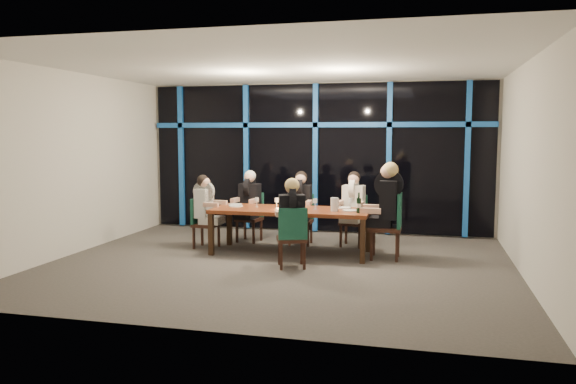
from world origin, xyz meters
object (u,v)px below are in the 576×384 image
chair_end_right (391,222)px  diner_end_right (386,196)px  chair_far_mid (301,216)px  diner_end_left (206,200)px  diner_near_mid (292,209)px  wine_bottle (359,205)px  chair_far_left (251,214)px  diner_far_left (249,195)px  water_pitcher (334,204)px  diner_far_mid (301,197)px  chair_end_left (202,220)px  chair_near_mid (292,234)px  dining_table (291,213)px  chair_far_right (354,217)px  diner_far_right (353,198)px

chair_end_right → diner_end_right: (-0.09, -0.00, 0.42)m
chair_far_mid → diner_end_right: bearing=-30.7°
diner_end_left → diner_near_mid: size_ratio=0.95×
diner_end_left → wine_bottle: 2.71m
diner_end_left → diner_end_right: 3.11m
diner_near_mid → chair_far_left: bearing=-75.8°
diner_far_left → water_pitcher: diner_far_left is taller
diner_near_mid → water_pitcher: size_ratio=4.08×
diner_far_mid → wine_bottle: 1.51m
chair_far_left → chair_far_mid: bearing=4.7°
diner_end_right → diner_near_mid: diner_end_right is taller
chair_far_left → water_pitcher: bearing=-22.7°
chair_far_mid → wine_bottle: size_ratio=2.81×
chair_end_left → water_pitcher: size_ratio=3.99×
chair_far_mid → chair_near_mid: 1.88m
chair_end_left → chair_end_right: (3.26, -0.12, 0.10)m
chair_end_right → diner_end_right: diner_end_right is taller
chair_end_left → wine_bottle: wine_bottle is taller
diner_end_left → diner_far_mid: bearing=-62.6°
diner_end_left → diner_far_left: bearing=-33.7°
dining_table → chair_far_left: 1.34m
chair_end_right → chair_near_mid: (-1.38, -0.99, -0.08)m
dining_table → diner_end_left: 1.55m
chair_far_mid → chair_far_right: bearing=3.1°
chair_end_left → diner_far_mid: 1.79m
chair_near_mid → dining_table: bearing=-94.7°
chair_far_right → chair_end_left: chair_far_right is taller
chair_far_left → chair_far_right: bearing=8.5°
diner_end_right → wine_bottle: size_ratio=3.20×
dining_table → diner_near_mid: diner_near_mid is taller
water_pitcher → diner_end_right: bearing=3.7°
chair_far_left → chair_near_mid: bearing=-49.2°
chair_end_left → diner_far_right: diner_far_right is taller
wine_bottle → diner_near_mid: bearing=-141.3°
diner_end_right → chair_end_right: bearing=90.0°
chair_far_mid → chair_far_right: size_ratio=1.00×
diner_end_right → diner_end_left: bearing=-92.2°
chair_near_mid → diner_end_right: bearing=-161.9°
chair_end_left → diner_far_left: 1.03m
diner_end_left → diner_near_mid: diner_near_mid is taller
chair_far_left → chair_end_left: 1.02m
chair_end_left → water_pitcher: water_pitcher is taller
diner_far_left → diner_far_mid: diner_far_mid is taller
wine_bottle → chair_far_left: bearing=152.5°
dining_table → chair_far_right: 1.32m
chair_far_left → chair_end_right: (2.62, -0.92, 0.09)m
dining_table → chair_far_right: bearing=44.7°
chair_end_left → water_pitcher: bearing=-91.5°
diner_far_left → diner_end_left: (-0.55, -0.73, -0.02)m
chair_far_right → wine_bottle: wine_bottle is taller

